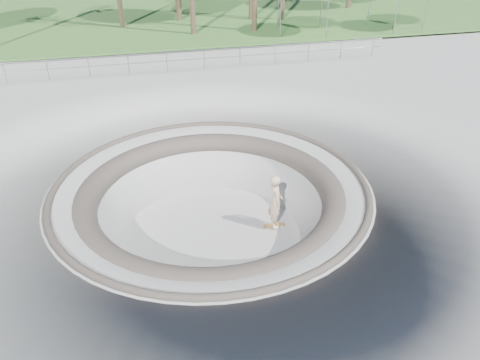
# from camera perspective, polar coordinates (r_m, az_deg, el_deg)

# --- Properties ---
(ground) EXTENTS (180.00, 180.00, 0.00)m
(ground) POSITION_cam_1_polar(r_m,az_deg,el_deg) (15.11, -3.61, -0.75)
(ground) COLOR #ABABA6
(ground) RESTS_ON ground
(skate_bowl) EXTENTS (14.00, 14.00, 4.10)m
(skate_bowl) POSITION_cam_1_polar(r_m,az_deg,el_deg) (16.13, -3.41, -6.32)
(skate_bowl) COLOR #ABABA6
(skate_bowl) RESTS_ON ground
(grass_strip) EXTENTS (180.00, 36.00, 0.12)m
(grass_strip) POSITION_cam_1_polar(r_m,az_deg,el_deg) (47.41, -12.01, 20.58)
(grass_strip) COLOR #336327
(grass_strip) RESTS_ON ground
(distant_hills) EXTENTS (103.20, 45.00, 28.60)m
(distant_hills) POSITION_cam_1_polar(r_m,az_deg,el_deg) (71.72, -9.47, 18.08)
(distant_hills) COLOR olive
(distant_hills) RESTS_ON ground
(safety_railing) EXTENTS (25.00, 0.06, 1.03)m
(safety_railing) POSITION_cam_1_polar(r_m,az_deg,el_deg) (25.84, -8.89, 14.07)
(safety_railing) COLOR gray
(safety_railing) RESTS_ON ground
(skateboard) EXTENTS (0.76, 0.25, 0.08)m
(skateboard) POSITION_cam_1_polar(r_m,az_deg,el_deg) (16.47, 4.21, -5.53)
(skateboard) COLOR olive
(skateboard) RESTS_ON ground
(skater) EXTENTS (0.54, 0.76, 1.96)m
(skater) POSITION_cam_1_polar(r_m,az_deg,el_deg) (15.90, 4.35, -2.62)
(skater) COLOR #D8B08C
(skater) RESTS_ON skateboard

